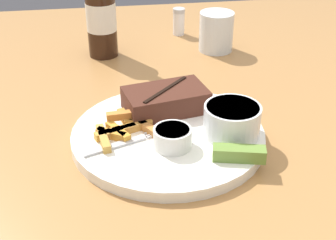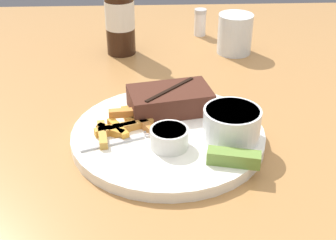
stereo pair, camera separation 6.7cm
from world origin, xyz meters
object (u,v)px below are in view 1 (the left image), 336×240
(dinner_plate, at_px, (168,136))
(pickle_spear, at_px, (239,154))
(drinking_glass, at_px, (216,32))
(coleslaw_cup, at_px, (232,119))
(dipping_sauce_cup, at_px, (172,137))
(fork_utensil, at_px, (121,144))
(salt_shaker, at_px, (179,21))
(beer_bottle, at_px, (101,15))
(steak_portion, at_px, (166,100))

(dinner_plate, xyz_separation_m, pickle_spear, (0.09, -0.09, 0.02))
(drinking_glass, bearing_deg, coleslaw_cup, -100.22)
(dipping_sauce_cup, height_order, pickle_spear, dipping_sauce_cup)
(fork_utensil, bearing_deg, salt_shaker, 50.31)
(beer_bottle, height_order, salt_shaker, beer_bottle)
(dinner_plate, xyz_separation_m, dipping_sauce_cup, (0.00, -0.04, 0.03))
(pickle_spear, distance_m, salt_shaker, 0.56)
(steak_portion, distance_m, fork_utensil, 0.13)
(steak_portion, bearing_deg, salt_shaker, 77.12)
(steak_portion, xyz_separation_m, beer_bottle, (-0.09, 0.30, 0.06))
(coleslaw_cup, height_order, drinking_glass, drinking_glass)
(pickle_spear, relative_size, beer_bottle, 0.30)
(fork_utensil, xyz_separation_m, drinking_glass, (0.24, 0.39, 0.02))
(fork_utensil, relative_size, drinking_glass, 1.48)
(salt_shaker, bearing_deg, coleslaw_cup, -90.39)
(coleslaw_cup, height_order, pickle_spear, coleslaw_cup)
(dipping_sauce_cup, xyz_separation_m, pickle_spear, (0.09, -0.05, -0.01))
(dinner_plate, height_order, drinking_glass, drinking_glass)
(steak_portion, bearing_deg, pickle_spear, -62.46)
(dinner_plate, bearing_deg, pickle_spear, -45.79)
(dinner_plate, bearing_deg, beer_bottle, 103.60)
(pickle_spear, xyz_separation_m, fork_utensil, (-0.16, 0.06, -0.01))
(coleslaw_cup, distance_m, dipping_sauce_cup, 0.10)
(salt_shaker, bearing_deg, dinner_plate, -101.82)
(dipping_sauce_cup, xyz_separation_m, drinking_glass, (0.16, 0.40, 0.01))
(steak_portion, xyz_separation_m, drinking_glass, (0.16, 0.29, 0.01))
(coleslaw_cup, xyz_separation_m, drinking_glass, (0.07, 0.38, -0.00))
(coleslaw_cup, relative_size, pickle_spear, 1.12)
(coleslaw_cup, distance_m, fork_utensil, 0.17)
(coleslaw_cup, bearing_deg, fork_utensil, -178.70)
(coleslaw_cup, distance_m, drinking_glass, 0.39)
(beer_bottle, relative_size, salt_shaker, 3.99)
(beer_bottle, bearing_deg, drinking_glass, -2.05)
(coleslaw_cup, xyz_separation_m, fork_utensil, (-0.17, -0.00, -0.03))
(steak_portion, height_order, beer_bottle, beer_bottle)
(steak_portion, relative_size, dipping_sauce_cup, 2.58)
(pickle_spear, height_order, fork_utensil, pickle_spear)
(dipping_sauce_cup, bearing_deg, coleslaw_cup, 11.44)
(dinner_plate, bearing_deg, coleslaw_cup, -14.28)
(dipping_sauce_cup, bearing_deg, drinking_glass, 67.79)
(coleslaw_cup, relative_size, drinking_glass, 1.00)
(pickle_spear, bearing_deg, dinner_plate, 134.21)
(steak_portion, height_order, pickle_spear, steak_portion)
(dinner_plate, distance_m, steak_portion, 0.07)
(fork_utensil, distance_m, drinking_glass, 0.45)
(pickle_spear, distance_m, fork_utensil, 0.18)
(dipping_sauce_cup, height_order, salt_shaker, salt_shaker)
(salt_shaker, bearing_deg, dipping_sauce_cup, -100.84)
(beer_bottle, xyz_separation_m, drinking_glass, (0.25, -0.01, -0.05))
(steak_portion, relative_size, fork_utensil, 1.14)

